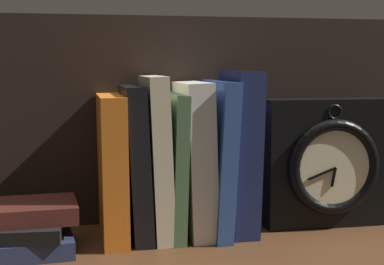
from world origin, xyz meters
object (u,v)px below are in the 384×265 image
at_px(book_black_skeptic, 136,162).
at_px(book_white_catcher, 195,159).
at_px(book_orange_pandolfini, 112,167).
at_px(book_cream_twain, 156,157).
at_px(book_navy_bierce, 239,152).
at_px(book_blue_modern, 217,157).
at_px(book_stack_side, 8,230).
at_px(framed_clock, 327,163).
at_px(book_green_romantic, 174,165).

bearing_deg(book_black_skeptic, book_white_catcher, 0.00).
relative_size(book_orange_pandolfini, book_white_catcher, 0.92).
bearing_deg(book_cream_twain, book_navy_bierce, 0.00).
height_order(book_blue_modern, book_stack_side, book_blue_modern).
relative_size(book_blue_modern, framed_clock, 1.14).
relative_size(book_black_skeptic, book_green_romantic, 1.06).
bearing_deg(book_cream_twain, framed_clock, -0.13).
xyz_separation_m(book_white_catcher, book_navy_bierce, (0.07, 0.00, 0.01)).
bearing_deg(book_orange_pandolfini, book_navy_bierce, 0.00).
bearing_deg(book_stack_side, book_black_skeptic, 13.06).
height_order(book_orange_pandolfini, framed_clock, book_orange_pandolfini).
bearing_deg(book_navy_bierce, book_orange_pandolfini, 180.00).
distance_m(book_white_catcher, book_stack_side, 0.28).
xyz_separation_m(book_white_catcher, book_stack_side, (-0.27, -0.04, -0.08)).
distance_m(book_orange_pandolfini, book_stack_side, 0.17).
height_order(book_orange_pandolfini, book_black_skeptic, book_black_skeptic).
bearing_deg(book_cream_twain, book_orange_pandolfini, 180.00).
relative_size(book_navy_bierce, book_stack_side, 1.29).
bearing_deg(book_navy_bierce, book_stack_side, -172.96).
xyz_separation_m(book_black_skeptic, framed_clock, (0.30, -0.00, -0.01)).
relative_size(book_green_romantic, framed_clock, 1.05).
bearing_deg(book_orange_pandolfini, book_stack_side, -163.93).
relative_size(book_black_skeptic, framed_clock, 1.11).
bearing_deg(book_orange_pandolfini, book_black_skeptic, 0.00).
height_order(book_cream_twain, book_blue_modern, book_cream_twain).
bearing_deg(book_black_skeptic, book_cream_twain, 0.00).
distance_m(book_cream_twain, book_navy_bierce, 0.13).
xyz_separation_m(framed_clock, book_stack_side, (-0.48, -0.04, -0.07)).
xyz_separation_m(book_green_romantic, book_navy_bierce, (0.10, 0.00, 0.02)).
bearing_deg(framed_clock, book_cream_twain, 179.87).
distance_m(book_black_skeptic, book_blue_modern, 0.12).
height_order(book_orange_pandolfini, book_cream_twain, book_cream_twain).
bearing_deg(book_black_skeptic, book_navy_bierce, 0.00).
xyz_separation_m(book_black_skeptic, book_cream_twain, (0.03, 0.00, 0.01)).
bearing_deg(book_blue_modern, book_orange_pandolfini, 180.00).
bearing_deg(book_orange_pandolfini, book_green_romantic, 0.00).
height_order(book_black_skeptic, book_white_catcher, book_white_catcher).
distance_m(book_cream_twain, book_stack_side, 0.23).
bearing_deg(book_white_catcher, book_green_romantic, 180.00).
distance_m(book_green_romantic, book_navy_bierce, 0.10).
relative_size(book_orange_pandolfini, framed_clock, 1.05).
bearing_deg(book_white_catcher, book_navy_bierce, 0.00).
bearing_deg(framed_clock, book_stack_side, -175.15).
relative_size(book_white_catcher, book_stack_side, 1.20).
height_order(book_green_romantic, framed_clock, book_green_romantic).
bearing_deg(book_stack_side, book_blue_modern, 7.83).
bearing_deg(book_stack_side, book_white_catcher, 8.81).
relative_size(book_green_romantic, book_white_catcher, 0.93).
relative_size(book_black_skeptic, book_cream_twain, 0.94).
bearing_deg(book_blue_modern, book_white_catcher, 180.00).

